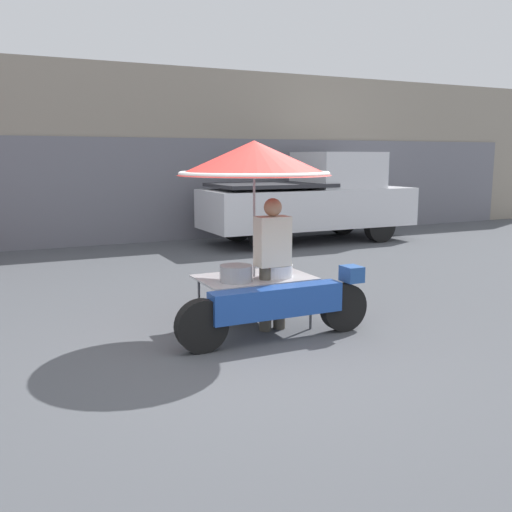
% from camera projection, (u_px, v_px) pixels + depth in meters
% --- Properties ---
extents(ground_plane, '(36.00, 36.00, 0.00)m').
position_uv_depth(ground_plane, '(254.00, 353.00, 5.80)').
color(ground_plane, '#4C4F54').
extents(shopfront_building, '(28.00, 2.06, 4.02)m').
position_uv_depth(shopfront_building, '(93.00, 155.00, 13.46)').
color(shopfront_building, gray).
rests_on(shopfront_building, ground).
extents(vendor_motorcycle_cart, '(2.27, 1.74, 2.15)m').
position_uv_depth(vendor_motorcycle_cart, '(257.00, 187.00, 6.36)').
color(vendor_motorcycle_cart, black).
rests_on(vendor_motorcycle_cart, ground).
extents(vendor_person, '(0.38, 0.22, 1.52)m').
position_uv_depth(vendor_person, '(273.00, 258.00, 6.45)').
color(vendor_person, '#4C473D').
rests_on(vendor_person, ground).
extents(pickup_truck, '(4.95, 1.82, 2.08)m').
position_uv_depth(pickup_truck, '(313.00, 200.00, 13.29)').
color(pickup_truck, black).
rests_on(pickup_truck, ground).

